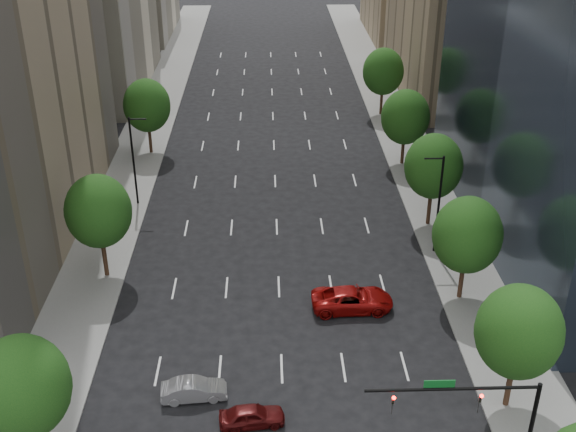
{
  "coord_description": "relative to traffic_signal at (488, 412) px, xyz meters",
  "views": [
    {
      "loc": [
        -0.73,
        2.25,
        31.49
      ],
      "look_at": [
        0.64,
        46.9,
        8.0
      ],
      "focal_mm": 44.51,
      "sensor_mm": 36.0,
      "label": 1
    }
  ],
  "objects": [
    {
      "name": "sidewalk_left",
      "position": [
        -26.03,
        30.0,
        -5.1
      ],
      "size": [
        6.0,
        200.0,
        0.15
      ],
      "primitive_type": "cube",
      "color": "slate",
      "rests_on": "ground"
    },
    {
      "name": "sidewalk_right",
      "position": [
        4.97,
        30.0,
        -5.1
      ],
      "size": [
        6.0,
        200.0,
        0.15
      ],
      "primitive_type": "cube",
      "color": "slate",
      "rests_on": "ground"
    },
    {
      "name": "tree_right_1",
      "position": [
        3.47,
        6.0,
        0.58
      ],
      "size": [
        5.2,
        5.2,
        8.75
      ],
      "color": "#382316",
      "rests_on": "ground"
    },
    {
      "name": "tree_right_2",
      "position": [
        3.47,
        18.0,
        0.43
      ],
      "size": [
        5.2,
        5.2,
        8.61
      ],
      "color": "#382316",
      "rests_on": "ground"
    },
    {
      "name": "tree_right_3",
      "position": [
        3.47,
        30.0,
        0.72
      ],
      "size": [
        5.2,
        5.2,
        8.89
      ],
      "color": "#382316",
      "rests_on": "ground"
    },
    {
      "name": "tree_right_4",
      "position": [
        3.47,
        44.0,
        0.29
      ],
      "size": [
        5.2,
        5.2,
        8.46
      ],
      "color": "#382316",
      "rests_on": "ground"
    },
    {
      "name": "tree_right_5",
      "position": [
        3.47,
        60.0,
        0.58
      ],
      "size": [
        5.2,
        5.2,
        8.75
      ],
      "color": "#382316",
      "rests_on": "ground"
    },
    {
      "name": "tree_left_0",
      "position": [
        -24.53,
        2.0,
        0.58
      ],
      "size": [
        5.2,
        5.2,
        8.75
      ],
      "color": "#382316",
      "rests_on": "ground"
    },
    {
      "name": "tree_left_1",
      "position": [
        -24.53,
        22.0,
        0.79
      ],
      "size": [
        5.2,
        5.2,
        8.97
      ],
      "color": "#382316",
      "rests_on": "ground"
    },
    {
      "name": "tree_left_2",
      "position": [
        -24.53,
        48.0,
        0.5
      ],
      "size": [
        5.2,
        5.2,
        8.68
      ],
      "color": "#382316",
      "rests_on": "ground"
    },
    {
      "name": "streetlight_rn",
      "position": [
        2.91,
        25.0,
        -0.33
      ],
      "size": [
        1.7,
        0.2,
        9.0
      ],
      "color": "black",
      "rests_on": "ground"
    },
    {
      "name": "streetlight_ln",
      "position": [
        -23.96,
        35.0,
        -0.33
      ],
      "size": [
        1.7,
        0.2,
        9.0
      ],
      "color": "black",
      "rests_on": "ground"
    },
    {
      "name": "traffic_signal",
      "position": [
        0.0,
        0.0,
        0.0
      ],
      "size": [
        9.12,
        0.4,
        7.38
      ],
      "color": "black",
      "rests_on": "ground"
    },
    {
      "name": "car_maroon",
      "position": [
        -12.45,
        4.88,
        -4.49
      ],
      "size": [
        4.16,
        2.08,
        1.36
      ],
      "primitive_type": "imported",
      "rotation": [
        0.0,
        0.0,
        1.69
      ],
      "color": "#450B0B",
      "rests_on": "ground"
    },
    {
      "name": "car_silver",
      "position": [
        -16.16,
        7.31,
        -4.49
      ],
      "size": [
        4.29,
        1.84,
        1.37
      ],
      "primitive_type": "imported",
      "rotation": [
        0.0,
        0.0,
        1.66
      ],
      "color": "gray",
      "rests_on": "ground"
    },
    {
      "name": "car_red_far",
      "position": [
        -5.03,
        16.81,
        -4.31
      ],
      "size": [
        6.26,
        3.04,
        1.72
      ],
      "primitive_type": "imported",
      "rotation": [
        0.0,
        0.0,
        1.6
      ],
      "color": "maroon",
      "rests_on": "ground"
    }
  ]
}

